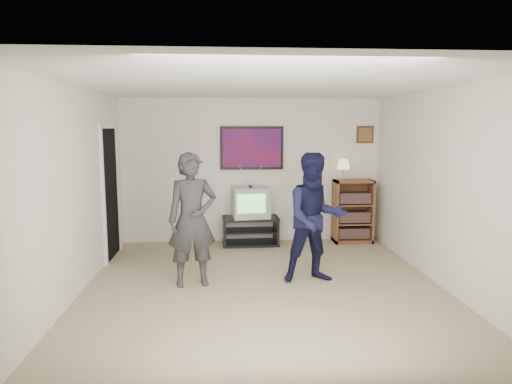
{
  "coord_description": "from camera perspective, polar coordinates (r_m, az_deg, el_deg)",
  "views": [
    {
      "loc": [
        -0.49,
        -5.45,
        2.0
      ],
      "look_at": [
        -0.06,
        0.56,
        1.15
      ],
      "focal_mm": 32.0,
      "sensor_mm": 36.0,
      "label": 1
    }
  ],
  "objects": [
    {
      "name": "room_shell",
      "position": [
        5.86,
        0.76,
        0.69
      ],
      "size": [
        4.51,
        5.0,
        2.51
      ],
      "color": "#97855F",
      "rests_on": "ground"
    },
    {
      "name": "media_stand",
      "position": [
        7.89,
        -0.71,
        -4.85
      ],
      "size": [
        0.97,
        0.56,
        0.48
      ],
      "rotation": [
        0.0,
        0.0,
        0.03
      ],
      "color": "black",
      "rests_on": "room_shell"
    },
    {
      "name": "crt_television",
      "position": [
        7.79,
        -0.69,
        -1.29
      ],
      "size": [
        0.66,
        0.58,
        0.52
      ],
      "primitive_type": null,
      "rotation": [
        0.0,
        0.0,
        0.1
      ],
      "color": "#A7A7A2",
      "rests_on": "media_stand"
    },
    {
      "name": "bookshelf",
      "position": [
        8.18,
        12.01,
        -2.35
      ],
      "size": [
        0.67,
        0.38,
        1.1
      ],
      "primitive_type": null,
      "color": "#57301A",
      "rests_on": "room_shell"
    },
    {
      "name": "table_lamp",
      "position": [
        8.07,
        10.88,
        2.79
      ],
      "size": [
        0.23,
        0.23,
        0.36
      ],
      "primitive_type": null,
      "color": "#F6ECBB",
      "rests_on": "bookshelf"
    },
    {
      "name": "person_tall",
      "position": [
        5.82,
        -7.98,
        -3.44
      ],
      "size": [
        0.69,
        0.52,
        1.7
      ],
      "primitive_type": "imported",
      "rotation": [
        0.0,
        0.0,
        0.19
      ],
      "color": "#2D2D2F",
      "rests_on": "room_shell"
    },
    {
      "name": "person_short",
      "position": [
        5.95,
        7.4,
        -3.23
      ],
      "size": [
        0.88,
        0.72,
        1.69
      ],
      "primitive_type": "imported",
      "rotation": [
        0.0,
        0.0,
        0.1
      ],
      "color": "black",
      "rests_on": "room_shell"
    },
    {
      "name": "controller_left",
      "position": [
        6.0,
        -7.74,
        0.26
      ],
      "size": [
        0.04,
        0.11,
        0.03
      ],
      "primitive_type": "cube",
      "rotation": [
        0.0,
        0.0,
        0.1
      ],
      "color": "white",
      "rests_on": "person_tall"
    },
    {
      "name": "controller_right",
      "position": [
        6.14,
        7.17,
        -1.59
      ],
      "size": [
        0.05,
        0.12,
        0.03
      ],
      "primitive_type": "cube",
      "rotation": [
        0.0,
        0.0,
        -0.17
      ],
      "color": "white",
      "rests_on": "person_short"
    },
    {
      "name": "poster",
      "position": [
        7.94,
        -0.53,
        5.52
      ],
      "size": [
        1.1,
        0.03,
        0.75
      ],
      "primitive_type": "cube",
      "color": "black",
      "rests_on": "room_shell"
    },
    {
      "name": "air_vent",
      "position": [
        7.93,
        -4.55,
        7.66
      ],
      "size": [
        0.28,
        0.02,
        0.14
      ],
      "primitive_type": "cube",
      "color": "white",
      "rests_on": "room_shell"
    },
    {
      "name": "small_picture",
      "position": [
        8.31,
        13.47,
        7.0
      ],
      "size": [
        0.3,
        0.03,
        0.3
      ],
      "primitive_type": "cube",
      "color": "black",
      "rests_on": "room_shell"
    },
    {
      "name": "doorway",
      "position": [
        7.33,
        -17.81,
        -0.19
      ],
      "size": [
        0.03,
        0.85,
        2.0
      ],
      "primitive_type": "cube",
      "color": "black",
      "rests_on": "room_shell"
    }
  ]
}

